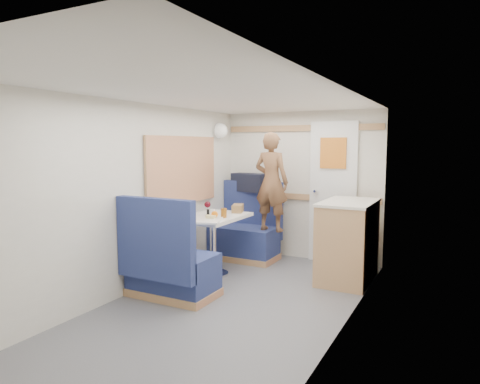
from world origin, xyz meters
The scene contains 26 objects.
floor centered at (0.00, 0.00, 0.00)m, with size 4.50×4.50×0.00m, color #515156.
ceiling centered at (0.00, 0.00, 2.00)m, with size 4.50×4.50×0.00m, color silver.
wall_back centered at (0.00, 2.25, 1.00)m, with size 2.20×0.02×2.00m, color silver.
wall_left centered at (-1.10, 0.00, 1.00)m, with size 0.02×4.50×2.00m, color silver.
wall_right centered at (1.10, 0.00, 1.00)m, with size 0.02×4.50×2.00m, color silver.
oak_trim_low centered at (0.00, 2.23, 0.85)m, with size 2.15×0.02×0.08m, color #AF724F.
oak_trim_high centered at (0.00, 2.23, 1.78)m, with size 2.15×0.02×0.08m, color #AF724F.
side_window centered at (-1.08, 1.00, 1.25)m, with size 0.04×1.30×0.72m, color #B2BB9F.
rear_door centered at (0.45, 2.22, 0.97)m, with size 0.62×0.12×1.86m.
dinette_table centered at (-0.65, 1.00, 0.57)m, with size 0.62×0.92×0.72m.
bench_far centered at (-0.65, 1.86, 0.30)m, with size 0.90×0.59×1.05m.
bench_near centered at (-0.65, 0.14, 0.30)m, with size 0.90×0.59×1.05m.
ledge centered at (-0.65, 2.12, 0.88)m, with size 0.90×0.14×0.04m, color #AF724F.
dome_light centered at (-1.04, 1.85, 1.75)m, with size 0.20×0.20×0.20m, color white.
galley_counter centered at (0.82, 1.55, 0.47)m, with size 0.57×0.92×0.92m.
person centered at (-0.22, 1.74, 1.08)m, with size 0.46×0.30×1.27m, color brown.
duffel_bag centered at (-0.70, 2.12, 1.03)m, with size 0.53×0.25×0.25m, color black.
tray centered at (-0.51, 0.65, 0.73)m, with size 0.29×0.38×0.02m, color white.
orange_fruit centered at (-0.51, 0.80, 0.78)m, with size 0.08×0.08×0.08m, color orange.
cheese_block centered at (-0.52, 0.74, 0.76)m, with size 0.10×0.06×0.04m, color #EDD488.
wine_glass centered at (-0.72, 0.99, 0.84)m, with size 0.08×0.08×0.17m.
tumbler_left centered at (-0.85, 0.62, 0.78)m, with size 0.08×0.08×0.12m, color silver.
beer_glass centered at (-0.47, 0.95, 0.77)m, with size 0.07×0.07×0.11m, color #8C5114.
pepper_grinder centered at (-0.66, 0.91, 0.76)m, with size 0.03×0.03×0.09m, color black.
salt_grinder centered at (-0.62, 0.95, 0.76)m, with size 0.03×0.03×0.09m, color white.
bread_loaf centered at (-0.52, 1.38, 0.77)m, with size 0.12×0.23×0.10m, color brown.
Camera 1 is at (1.94, -3.29, 1.55)m, focal length 32.00 mm.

